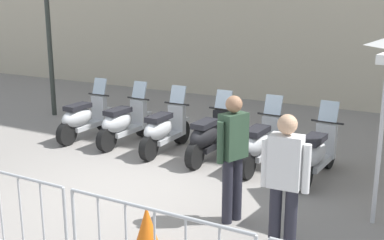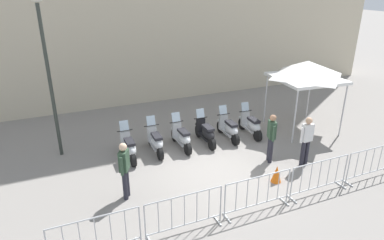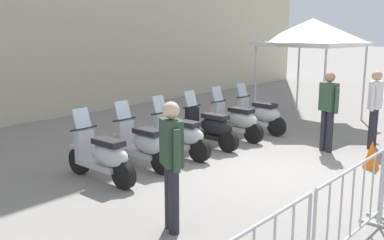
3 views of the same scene
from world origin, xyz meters
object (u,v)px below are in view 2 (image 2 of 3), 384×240
(barrier_segment_3, at_px, (319,177))
(street_lamp, at_px, (47,64))
(barrier_segment_0, at_px, (96,237))
(motorcycle_4, at_px, (229,129))
(canopy_tent, at_px, (307,71))
(motorcycle_2, at_px, (182,137))
(traffic_cone, at_px, (277,174))
(barrier_segment_2, at_px, (258,194))
(officer_mid_plaza, at_px, (271,135))
(barrier_segment_1, at_px, (184,213))
(motorcycle_0, at_px, (129,147))
(motorcycle_3, at_px, (206,133))
(officer_near_row_end, at_px, (307,138))
(officer_by_barriers, at_px, (125,167))
(motorcycle_5, at_px, (251,125))
(motorcycle_1, at_px, (156,142))
(barrier_segment_4, at_px, (372,163))

(barrier_segment_3, bearing_deg, street_lamp, 146.20)
(barrier_segment_3, bearing_deg, barrier_segment_0, -174.62)
(motorcycle_4, height_order, canopy_tent, canopy_tent)
(motorcycle_2, bearing_deg, traffic_cone, -55.25)
(barrier_segment_2, xyz_separation_m, street_lamp, (-5.17, 5.07, 2.77))
(street_lamp, xyz_separation_m, officer_mid_plaza, (6.89, -2.76, -2.32))
(barrier_segment_0, xyz_separation_m, barrier_segment_1, (2.11, 0.20, 0.00))
(motorcycle_0, height_order, officer_mid_plaza, officer_mid_plaza)
(motorcycle_3, relative_size, officer_near_row_end, 1.00)
(street_lamp, relative_size, officer_by_barriers, 3.13)
(motorcycle_2, height_order, barrier_segment_3, motorcycle_2)
(motorcycle_0, height_order, motorcycle_3, same)
(motorcycle_2, relative_size, officer_near_row_end, 1.00)
(barrier_segment_2, height_order, officer_near_row_end, officer_near_row_end)
(barrier_segment_1, xyz_separation_m, canopy_tent, (6.52, 4.65, 1.99))
(officer_mid_plaza, height_order, canopy_tent, canopy_tent)
(motorcycle_5, bearing_deg, motorcycle_1, -175.62)
(street_lamp, xyz_separation_m, officer_by_barriers, (1.89, -3.38, -2.32))
(motorcycle_2, bearing_deg, motorcycle_1, -176.97)
(barrier_segment_2, bearing_deg, street_lamp, 135.58)
(canopy_tent, distance_m, traffic_cone, 5.13)
(barrier_segment_0, distance_m, traffic_cone, 5.67)
(motorcycle_1, xyz_separation_m, traffic_cone, (3.15, -3.04, -0.18))
(motorcycle_5, height_order, barrier_segment_3, motorcycle_5)
(motorcycle_1, bearing_deg, officer_by_barriers, -119.61)
(motorcycle_1, height_order, barrier_segment_3, motorcycle_1)
(barrier_segment_4, distance_m, officer_near_row_end, 2.07)
(barrier_segment_4, bearing_deg, motorcycle_4, 128.13)
(barrier_segment_2, bearing_deg, motorcycle_5, 64.87)
(barrier_segment_2, xyz_separation_m, officer_by_barriers, (-3.28, 1.69, 0.46))
(traffic_cone, bearing_deg, motorcycle_4, 92.92)
(motorcycle_5, relative_size, canopy_tent, 0.59)
(traffic_cone, bearing_deg, motorcycle_2, 124.75)
(motorcycle_3, distance_m, canopy_tent, 4.79)
(barrier_segment_3, height_order, officer_near_row_end, officer_near_row_end)
(motorcycle_0, xyz_separation_m, motorcycle_4, (3.96, 0.41, 0.00))
(motorcycle_3, xyz_separation_m, canopy_tent, (4.32, 0.17, 2.06))
(officer_near_row_end, bearing_deg, motorcycle_3, 135.79)
(motorcycle_3, height_order, barrier_segment_0, motorcycle_3)
(motorcycle_0, xyz_separation_m, motorcycle_1, (0.98, 0.17, 0.00))
(barrier_segment_4, relative_size, officer_near_row_end, 1.17)
(barrier_segment_4, bearing_deg, motorcycle_5, 117.81)
(officer_mid_plaza, bearing_deg, motorcycle_5, 80.27)
(barrier_segment_3, bearing_deg, motorcycle_0, 142.90)
(canopy_tent, bearing_deg, barrier_segment_3, -118.50)
(barrier_segment_4, distance_m, street_lamp, 10.84)
(motorcycle_4, relative_size, street_lamp, 0.32)
(officer_by_barriers, bearing_deg, barrier_segment_0, -114.05)
(street_lamp, height_order, traffic_cone, street_lamp)
(barrier_segment_1, xyz_separation_m, officer_by_barriers, (-1.18, 1.89, 0.46))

